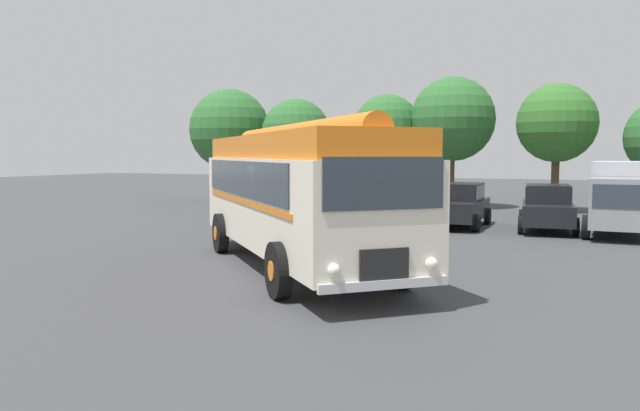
% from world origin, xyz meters
% --- Properties ---
extents(ground_plane, '(120.00, 120.00, 0.00)m').
position_xyz_m(ground_plane, '(0.00, 0.00, 0.00)').
color(ground_plane, '#3D3D3F').
extents(vintage_bus, '(8.66, 9.04, 3.49)m').
position_xyz_m(vintage_bus, '(-0.60, 0.50, 1.89)').
color(vintage_bus, silver).
rests_on(vintage_bus, ground).
extents(car_near_left, '(2.19, 4.31, 1.66)m').
position_xyz_m(car_near_left, '(-1.43, 11.43, 0.85)').
color(car_near_left, '#4C5156').
rests_on(car_near_left, ground).
extents(car_mid_left, '(1.97, 4.20, 1.66)m').
position_xyz_m(car_mid_left, '(1.39, 10.68, 0.85)').
color(car_mid_left, black).
rests_on(car_mid_left, ground).
extents(car_mid_right, '(2.24, 4.34, 1.66)m').
position_xyz_m(car_mid_right, '(4.54, 10.71, 0.85)').
color(car_mid_right, black).
rests_on(car_mid_right, ground).
extents(box_van, '(2.52, 5.85, 2.50)m').
position_xyz_m(box_van, '(6.99, 10.83, 1.36)').
color(box_van, '#B2B7BC').
rests_on(box_van, ground).
extents(tree_far_left, '(4.70, 4.70, 6.56)m').
position_xyz_m(tree_far_left, '(-13.53, 18.58, 4.16)').
color(tree_far_left, '#4C3823').
rests_on(tree_far_left, ground).
extents(tree_left_of_centre, '(3.78, 3.78, 5.79)m').
position_xyz_m(tree_left_of_centre, '(-8.99, 18.01, 3.85)').
color(tree_left_of_centre, '#4C3823').
rests_on(tree_left_of_centre, ground).
extents(tree_centre, '(3.57, 3.57, 5.92)m').
position_xyz_m(tree_centre, '(-4.13, 18.90, 4.14)').
color(tree_centre, '#4C3823').
rests_on(tree_centre, ground).
extents(tree_right_of_centre, '(4.29, 4.29, 6.70)m').
position_xyz_m(tree_right_of_centre, '(-0.66, 19.02, 4.50)').
color(tree_right_of_centre, '#4C3823').
rests_on(tree_right_of_centre, ground).
extents(tree_far_right, '(3.73, 3.73, 6.10)m').
position_xyz_m(tree_far_right, '(4.35, 18.68, 4.19)').
color(tree_far_right, '#4C3823').
rests_on(tree_far_right, ground).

